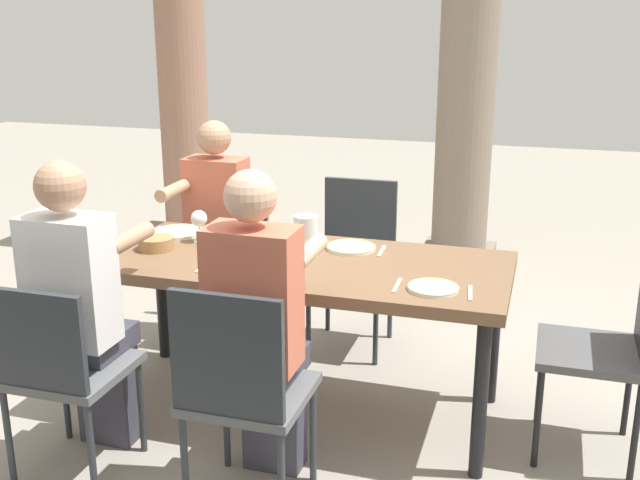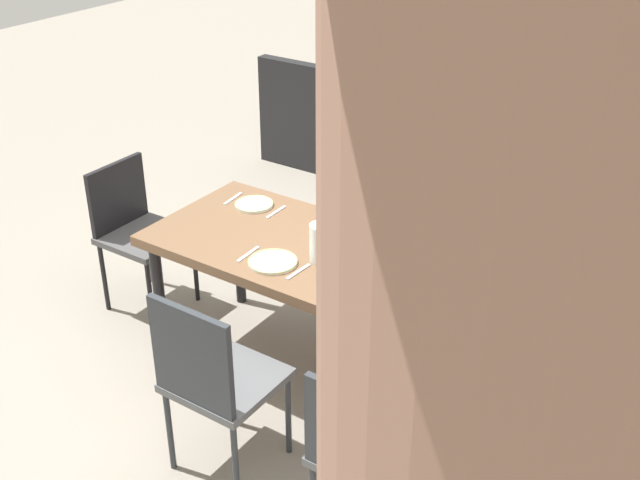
{
  "view_description": "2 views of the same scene",
  "coord_description": "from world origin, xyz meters",
  "views": [
    {
      "loc": [
        1.08,
        -3.17,
        1.85
      ],
      "look_at": [
        0.14,
        -0.1,
        0.89
      ],
      "focal_mm": 43.03,
      "sensor_mm": 36.0,
      "label": 1
    },
    {
      "loc": [
        -1.82,
        2.82,
        2.66
      ],
      "look_at": [
        0.1,
        -0.03,
        0.8
      ],
      "focal_mm": 44.64,
      "sensor_mm": 36.0,
      "label": 2
    }
  ],
  "objects": [
    {
      "name": "diner_woman_green",
      "position": [
        -0.71,
        -0.65,
        0.7
      ],
      "size": [
        0.35,
        0.49,
        1.31
      ],
      "color": "#3F3F4C",
      "rests_on": "ground"
    },
    {
      "name": "bread_basket",
      "position": [
        -0.69,
        -0.05,
        0.79
      ],
      "size": [
        0.17,
        0.17,
        0.06
      ],
      "primitive_type": "cylinder",
      "color": "#9E7547",
      "rests_on": "dining_table"
    },
    {
      "name": "spoon_2",
      "position": [
        0.35,
        0.23,
        0.76
      ],
      "size": [
        0.02,
        0.17,
        0.01
      ],
      "primitive_type": "cube",
      "rotation": [
        0.0,
        0.0,
        0.05
      ],
      "color": "silver",
      "rests_on": "dining_table"
    },
    {
      "name": "plate_2",
      "position": [
        0.2,
        0.23,
        0.77
      ],
      "size": [
        0.24,
        0.24,
        0.02
      ],
      "color": "silver",
      "rests_on": "dining_table"
    },
    {
      "name": "plate_3",
      "position": [
        0.67,
        -0.22,
        0.77
      ],
      "size": [
        0.21,
        0.21,
        0.02
      ],
      "color": "white",
      "rests_on": "dining_table"
    },
    {
      "name": "spoon_3",
      "position": [
        0.82,
        -0.22,
        0.76
      ],
      "size": [
        0.03,
        0.17,
        0.01
      ],
      "primitive_type": "cube",
      "rotation": [
        0.0,
        0.0,
        0.11
      ],
      "color": "silver",
      "rests_on": "dining_table"
    },
    {
      "name": "chair_mid_north",
      "position": [
        0.07,
        0.84,
        0.54
      ],
      "size": [
        0.44,
        0.44,
        0.94
      ],
      "color": "#5B5E61",
      "rests_on": "ground"
    },
    {
      "name": "diner_guest_third",
      "position": [
        0.07,
        -0.64,
        0.7
      ],
      "size": [
        0.35,
        0.49,
        1.32
      ],
      "color": "#3F3F4C",
      "rests_on": "ground"
    },
    {
      "name": "fork_3",
      "position": [
        0.52,
        -0.22,
        0.76
      ],
      "size": [
        0.02,
        0.17,
        0.01
      ],
      "primitive_type": "cube",
      "rotation": [
        0.0,
        0.0,
        0.02
      ],
      "color": "silver",
      "rests_on": "dining_table"
    },
    {
      "name": "chair_head_east",
      "position": [
        1.39,
        0.0,
        0.52
      ],
      "size": [
        0.44,
        0.44,
        0.88
      ],
      "color": "#4F4F50",
      "rests_on": "ground"
    },
    {
      "name": "plate_0",
      "position": [
        -0.71,
        0.22,
        0.77
      ],
      "size": [
        0.26,
        0.26,
        0.02
      ],
      "color": "white",
      "rests_on": "dining_table"
    },
    {
      "name": "fork_0",
      "position": [
        -0.86,
        0.22,
        0.76
      ],
      "size": [
        0.02,
        0.17,
        0.01
      ],
      "primitive_type": "cube",
      "rotation": [
        0.0,
        0.0,
        -0.02
      ],
      "color": "silver",
      "rests_on": "dining_table"
    },
    {
      "name": "patio_railing",
      "position": [
        0.0,
        -2.24,
        0.45
      ],
      "size": [
        4.34,
        0.1,
        0.9
      ],
      "primitive_type": "cube",
      "color": "black",
      "rests_on": "ground"
    },
    {
      "name": "chair_west_south",
      "position": [
        -0.71,
        -0.83,
        0.51
      ],
      "size": [
        0.44,
        0.44,
        0.86
      ],
      "color": "#5B5E61",
      "rests_on": "ground"
    },
    {
      "name": "wine_glass_0",
      "position": [
        -0.54,
        0.12,
        0.87
      ],
      "size": [
        0.08,
        0.08,
        0.16
      ],
      "color": "white",
      "rests_on": "dining_table"
    },
    {
      "name": "fork_2",
      "position": [
        0.05,
        0.23,
        0.76
      ],
      "size": [
        0.03,
        0.17,
        0.01
      ],
      "primitive_type": "cube",
      "rotation": [
        0.0,
        0.0,
        -0.06
      ],
      "color": "silver",
      "rests_on": "dining_table"
    },
    {
      "name": "plate_1",
      "position": [
        -0.21,
        -0.23,
        0.77
      ],
      "size": [
        0.25,
        0.25,
        0.02
      ],
      "color": "white",
      "rests_on": "dining_table"
    },
    {
      "name": "fork_1",
      "position": [
        -0.36,
        -0.23,
        0.76
      ],
      "size": [
        0.03,
        0.17,
        0.01
      ],
      "primitive_type": "cube",
      "rotation": [
        0.0,
        0.0,
        0.1
      ],
      "color": "silver",
      "rests_on": "dining_table"
    },
    {
      "name": "spoon_1",
      "position": [
        -0.06,
        -0.23,
        0.76
      ],
      "size": [
        0.03,
        0.17,
        0.01
      ],
      "primitive_type": "cube",
      "rotation": [
        0.0,
        0.0,
        0.06
      ],
      "color": "silver",
      "rests_on": "dining_table"
    },
    {
      "name": "chair_mid_south",
      "position": [
        0.07,
        -0.84,
        0.54
      ],
      "size": [
        0.44,
        0.44,
        0.94
      ],
      "color": "#5B5E61",
      "rests_on": "ground"
    },
    {
      "name": "diner_man_white",
      "position": [
        -0.71,
        0.63,
        0.68
      ],
      "size": [
        0.35,
        0.49,
        1.27
      ],
      "color": "#3F3F4C",
      "rests_on": "ground"
    },
    {
      "name": "ground_plane",
      "position": [
        0.0,
        0.0,
        0.0
      ],
      "size": [
        16.0,
        16.0,
        0.0
      ],
      "primitive_type": "plane",
      "color": "gray"
    },
    {
      "name": "dining_table",
      "position": [
        0.0,
        0.0,
        0.69
      ],
      "size": [
        1.94,
        0.83,
        0.76
      ],
      "color": "brown",
      "rests_on": "ground"
    },
    {
      "name": "spoon_0",
      "position": [
        -0.56,
        0.22,
        0.76
      ],
      "size": [
        0.03,
        0.17,
        0.01
      ],
      "primitive_type": "cube",
      "rotation": [
        0.0,
        0.0,
        0.09
      ],
      "color": "silver",
      "rests_on": "dining_table"
    },
    {
      "name": "water_pitcher",
      "position": [
        0.03,
        0.07,
        0.84
      ],
      "size": [
        0.11,
        0.11,
        0.19
      ],
      "color": "white",
      "rests_on": "dining_table"
    },
    {
      "name": "chair_west_north",
      "position": [
        -0.71,
        0.83,
        0.52
      ],
      "size": [
        0.44,
        0.44,
        0.88
      ],
      "color": "#5B5E61",
      "rests_on": "ground"
    }
  ]
}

